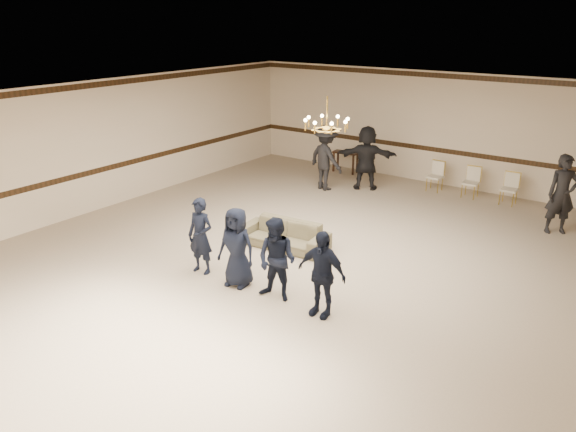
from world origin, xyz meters
name	(u,v)px	position (x,y,z in m)	size (l,w,h in m)	color
room	(297,189)	(0.00, 0.00, 1.60)	(12.01, 14.01, 3.21)	tan
chair_rail	(435,150)	(0.00, 6.99, 1.00)	(12.00, 0.02, 0.14)	black
crown_molding	(442,76)	(0.00, 6.99, 3.08)	(12.00, 0.02, 0.14)	black
chandelier	(327,113)	(0.00, 1.00, 2.88)	(0.94, 0.94, 0.89)	gold
boy_a	(201,236)	(-1.33, -1.27, 0.74)	(0.54, 0.35, 1.48)	black
boy_b	(237,247)	(-0.43, -1.27, 0.74)	(0.72, 0.47, 1.48)	black
boy_c	(277,260)	(0.47, -1.27, 0.74)	(0.72, 0.56, 1.48)	black
boy_d	(321,274)	(1.37, -1.27, 0.74)	(0.87, 0.36, 1.48)	black
settee	(284,235)	(-0.76, 0.63, 0.28)	(1.91, 0.75, 0.56)	brown
adult_left	(326,158)	(-2.23, 4.61, 0.91)	(1.17, 0.67, 1.81)	black
adult_mid	(366,158)	(-1.33, 5.31, 0.91)	(1.68, 0.54, 1.81)	black
adult_right	(562,194)	(3.77, 4.91, 0.91)	(0.66, 0.43, 1.81)	black
banquet_chair_left	(435,177)	(0.35, 6.27, 0.41)	(0.40, 0.40, 0.83)	beige
banquet_chair_mid	(471,183)	(1.35, 6.27, 0.41)	(0.40, 0.40, 0.83)	beige
banquet_chair_right	(509,189)	(2.35, 6.27, 0.41)	(0.40, 0.40, 0.83)	beige
console_table	(345,162)	(-2.65, 6.47, 0.33)	(0.78, 0.33, 0.66)	#351D11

